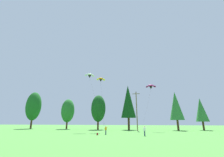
# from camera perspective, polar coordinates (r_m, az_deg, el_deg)

# --- Properties ---
(treeline_tree_a) EXTENTS (5.46, 5.46, 13.56)m
(treeline_tree_a) POSITION_cam_1_polar(r_m,az_deg,el_deg) (66.42, -27.25, -9.17)
(treeline_tree_a) COLOR #472D19
(treeline_tree_a) RESTS_ON ground_plane
(treeline_tree_b) EXTENTS (4.61, 4.61, 10.42)m
(treeline_tree_b) POSITION_cam_1_polar(r_m,az_deg,el_deg) (58.35, -16.18, -11.47)
(treeline_tree_b) COLOR #472D19
(treeline_tree_b) RESTS_ON ground_plane
(treeline_tree_c) EXTENTS (4.83, 4.83, 11.24)m
(treeline_tree_c) POSITION_cam_1_polar(r_m,az_deg,el_deg) (52.58, -5.12, -11.07)
(treeline_tree_c) COLOR #472D19
(treeline_tree_c) RESTS_ON ground_plane
(treeline_tree_d) EXTENTS (4.74, 4.74, 14.25)m
(treeline_tree_d) POSITION_cam_1_polar(r_m,az_deg,el_deg) (50.98, 6.05, -8.49)
(treeline_tree_d) COLOR #472D19
(treeline_tree_d) RESTS_ON ground_plane
(treeline_tree_e) EXTENTS (4.12, 4.12, 11.43)m
(treeline_tree_e) POSITION_cam_1_polar(r_m,az_deg,el_deg) (50.97, 22.73, -9.37)
(treeline_tree_e) COLOR #472D19
(treeline_tree_e) RESTS_ON ground_plane
(treeline_tree_f) EXTENTS (3.72, 3.72, 9.64)m
(treeline_tree_f) POSITION_cam_1_polar(r_m,az_deg,el_deg) (55.62, 30.31, -10.07)
(treeline_tree_f) COLOR #472D19
(treeline_tree_f) RESTS_ON ground_plane
(utility_pole) EXTENTS (2.20, 0.26, 10.92)m
(utility_pole) POSITION_cam_1_polar(r_m,az_deg,el_deg) (44.70, 9.22, -11.48)
(utility_pole) COLOR brown
(utility_pole) RESTS_ON ground_plane
(kite_flyer_near) EXTENTS (0.61, 0.64, 1.69)m
(kite_flyer_near) POSITION_cam_1_polar(r_m,az_deg,el_deg) (32.40, -2.32, -18.46)
(kite_flyer_near) COLOR navy
(kite_flyer_near) RESTS_ON ground_plane
(kite_flyer_mid) EXTENTS (0.72, 0.74, 1.69)m
(kite_flyer_mid) POSITION_cam_1_polar(r_m,az_deg,el_deg) (29.99, 12.04, -18.35)
(kite_flyer_mid) COLOR navy
(kite_flyer_mid) RESTS_ON ground_plane
(parafoil_kite_high_orange) EXTENTS (4.53, 9.12, 12.81)m
(parafoil_kite_high_orange) POSITION_cam_1_polar(r_m,az_deg,el_deg) (42.80, -4.22, -0.38)
(parafoil_kite_high_orange) COLOR orange
(parafoil_kite_mid_magenta) EXTENTS (4.42, 15.43, 11.43)m
(parafoil_kite_mid_magenta) POSITION_cam_1_polar(r_m,az_deg,el_deg) (46.11, 14.32, -2.96)
(parafoil_kite_mid_magenta) COLOR #D12893
(parafoil_kite_far_white) EXTENTS (7.92, 8.99, 14.22)m
(parafoil_kite_far_white) POSITION_cam_1_polar(r_m,az_deg,el_deg) (43.89, -8.35, 1.11)
(parafoil_kite_far_white) COLOR white
(backpack) EXTENTS (0.25, 0.33, 0.40)m
(backpack) POSITION_cam_1_polar(r_m,az_deg,el_deg) (31.22, -5.48, -19.97)
(backpack) COLOR maroon
(backpack) RESTS_ON ground_plane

